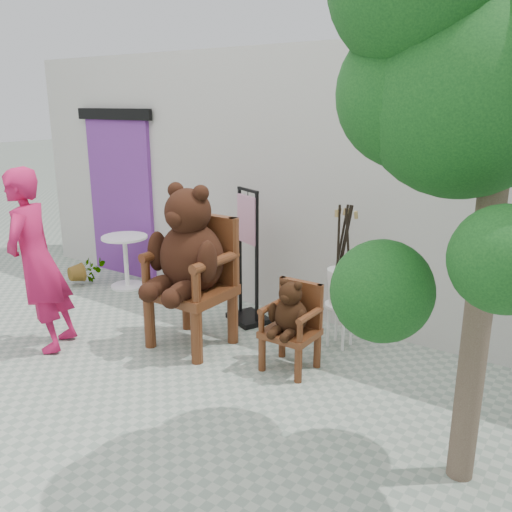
# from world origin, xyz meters

# --- Properties ---
(ground_plane) EXTENTS (60.00, 60.00, 0.00)m
(ground_plane) POSITION_xyz_m (0.00, 0.00, 0.00)
(ground_plane) COLOR gray
(ground_plane) RESTS_ON ground
(back_wall) EXTENTS (9.00, 1.00, 3.00)m
(back_wall) POSITION_xyz_m (0.00, 3.10, 1.50)
(back_wall) COLOR #B9B5AD
(back_wall) RESTS_ON ground
(doorway) EXTENTS (1.40, 0.11, 2.33)m
(doorway) POSITION_xyz_m (-3.00, 2.58, 1.16)
(doorway) COLOR #672B83
(doorway) RESTS_ON ground
(chair_big) EXTENTS (0.81, 0.87, 1.66)m
(chair_big) POSITION_xyz_m (-0.59, 1.31, 0.93)
(chair_big) COLOR #46210F
(chair_big) RESTS_ON ground
(chair_small) EXTENTS (0.47, 0.47, 0.87)m
(chair_small) POSITION_xyz_m (0.51, 1.43, 0.51)
(chair_small) COLOR #46210F
(chair_small) RESTS_ON ground
(person) EXTENTS (0.70, 0.79, 1.81)m
(person) POSITION_xyz_m (-1.79, 0.40, 0.90)
(person) COLOR #B31649
(person) RESTS_ON ground
(cafe_table) EXTENTS (0.60, 0.60, 0.70)m
(cafe_table) POSITION_xyz_m (-2.51, 2.15, 0.44)
(cafe_table) COLOR white
(cafe_table) RESTS_ON ground
(display_stand) EXTENTS (0.55, 0.50, 1.51)m
(display_stand) POSITION_xyz_m (-0.48, 2.12, 0.58)
(display_stand) COLOR black
(display_stand) RESTS_ON ground
(stool_bucket) EXTENTS (0.32, 0.32, 1.45)m
(stool_bucket) POSITION_xyz_m (0.66, 2.13, 0.64)
(stool_bucket) COLOR white
(stool_bucket) RESTS_ON ground
(tree) EXTENTS (1.82, 1.76, 3.46)m
(tree) POSITION_xyz_m (2.09, 0.74, 2.58)
(tree) COLOR #4A392C
(tree) RESTS_ON ground
(potted_plant) EXTENTS (0.49, 0.45, 0.44)m
(potted_plant) POSITION_xyz_m (-3.04, 1.91, 0.22)
(potted_plant) COLOR #0E3412
(potted_plant) RESTS_ON ground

